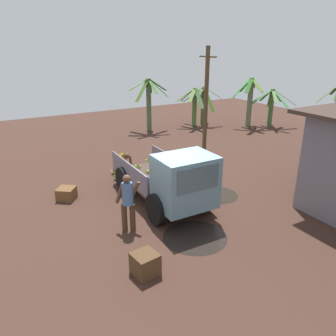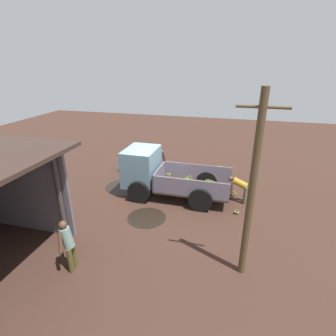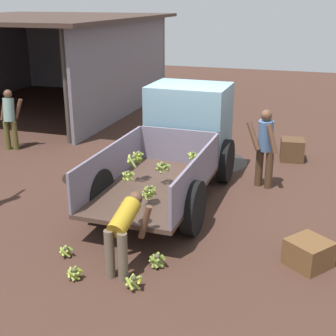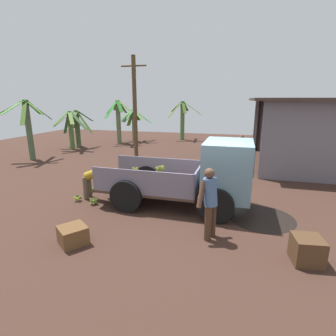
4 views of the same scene
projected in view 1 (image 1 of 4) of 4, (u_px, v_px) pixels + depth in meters
The scene contains 19 objects.
ground at pixel (174, 214), 10.62m from camera, with size 36.00×36.00×0.00m, color #40281F.
mud_patch_0 at pixel (217, 195), 11.93m from camera, with size 1.50×1.50×0.01m, color black.
mud_patch_1 at pixel (195, 237), 9.32m from camera, with size 1.84×1.84×0.01m, color black.
cargo_truck at pixel (176, 182), 10.35m from camera, with size 4.61×2.10×2.09m.
utility_pole at pixel (206, 104), 14.77m from camera, with size 1.18×0.19×5.10m.
banana_palm_0 at pixel (271, 106), 21.49m from camera, with size 2.78×3.07×2.46m.
banana_palm_1 at pixel (203, 105), 22.01m from camera, with size 2.44×2.17×2.54m.
banana_palm_2 at pixel (194, 106), 21.64m from camera, with size 2.37×2.35×2.50m.
banana_palm_4 at pixel (250, 101), 21.36m from camera, with size 1.94×2.23×3.18m.
banana_palm_6 at pixel (149, 103), 20.26m from camera, with size 2.22×2.69×3.22m.
person_foreground_visitor at pixel (128, 200), 9.38m from camera, with size 0.52×0.75×1.73m.
person_worker_loading at pixel (124, 160), 13.41m from camera, with size 0.85×0.59×1.13m.
person_bystander_near_shed at pixel (306, 167), 12.06m from camera, with size 0.46×0.66×1.62m.
banana_bunch_on_ground_0 at pixel (148, 170), 14.06m from camera, with size 0.23×0.23×0.18m.
banana_bunch_on_ground_1 at pixel (117, 177), 13.23m from camera, with size 0.28×0.30×0.23m.
banana_bunch_on_ground_2 at pixel (133, 168), 14.28m from camera, with size 0.23×0.24×0.19m.
banana_bunch_on_ground_3 at pixel (114, 171), 13.81m from camera, with size 0.25×0.26×0.22m.
wooden_crate_0 at pixel (67, 193), 11.55m from camera, with size 0.58×0.58×0.42m, color brown.
wooden_crate_1 at pixel (145, 264), 7.74m from camera, with size 0.56×0.56×0.55m, color #4D331E.
Camera 1 is at (8.06, -4.86, 5.14)m, focal length 35.00 mm.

